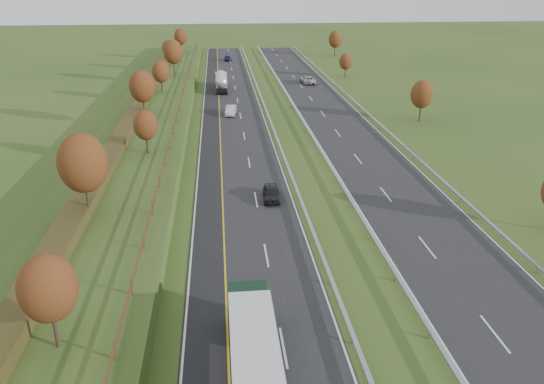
{
  "coord_description": "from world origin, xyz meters",
  "views": [
    {
      "loc": [
        -2.21,
        -16.07,
        21.86
      ],
      "look_at": [
        2.61,
        31.66,
        2.2
      ],
      "focal_mm": 35.0,
      "sensor_mm": 36.0,
      "label": 1
    }
  ],
  "objects_px": {
    "box_lorry": "(256,376)",
    "car_small_far": "(228,58)",
    "road_tanker": "(221,81)",
    "car_dark_near": "(271,193)",
    "car_silver_mid": "(231,110)",
    "car_oncoming": "(308,80)"
  },
  "relations": [
    {
      "from": "road_tanker",
      "to": "car_oncoming",
      "type": "relative_size",
      "value": 1.95
    },
    {
      "from": "car_silver_mid",
      "to": "car_small_far",
      "type": "height_order",
      "value": "car_silver_mid"
    },
    {
      "from": "car_dark_near",
      "to": "car_silver_mid",
      "type": "distance_m",
      "value": 37.2
    },
    {
      "from": "box_lorry",
      "to": "car_oncoming",
      "type": "bearing_deg",
      "value": 78.99
    },
    {
      "from": "car_oncoming",
      "to": "road_tanker",
      "type": "bearing_deg",
      "value": 10.23
    },
    {
      "from": "box_lorry",
      "to": "car_small_far",
      "type": "distance_m",
      "value": 127.36
    },
    {
      "from": "car_silver_mid",
      "to": "car_small_far",
      "type": "relative_size",
      "value": 1.02
    },
    {
      "from": "road_tanker",
      "to": "car_small_far",
      "type": "distance_m",
      "value": 39.92
    },
    {
      "from": "car_oncoming",
      "to": "car_silver_mid",
      "type": "bearing_deg",
      "value": 52.35
    },
    {
      "from": "car_dark_near",
      "to": "car_oncoming",
      "type": "distance_m",
      "value": 65.05
    },
    {
      "from": "box_lorry",
      "to": "car_small_far",
      "type": "bearing_deg",
      "value": 89.36
    },
    {
      "from": "road_tanker",
      "to": "car_silver_mid",
      "type": "height_order",
      "value": "road_tanker"
    },
    {
      "from": "car_dark_near",
      "to": "road_tanker",
      "type": "bearing_deg",
      "value": 96.69
    },
    {
      "from": "road_tanker",
      "to": "box_lorry",
      "type": "bearing_deg",
      "value": -89.5
    },
    {
      "from": "box_lorry",
      "to": "car_small_far",
      "type": "xyz_separation_m",
      "value": [
        1.43,
        127.34,
        -1.63
      ]
    },
    {
      "from": "car_dark_near",
      "to": "car_small_far",
      "type": "distance_m",
      "value": 98.5
    },
    {
      "from": "box_lorry",
      "to": "road_tanker",
      "type": "relative_size",
      "value": 1.45
    },
    {
      "from": "car_dark_near",
      "to": "car_small_far",
      "type": "xyz_separation_m",
      "value": [
        -2.26,
        98.48,
        -0.06
      ]
    },
    {
      "from": "box_lorry",
      "to": "car_small_far",
      "type": "height_order",
      "value": "box_lorry"
    },
    {
      "from": "road_tanker",
      "to": "car_silver_mid",
      "type": "xyz_separation_m",
      "value": [
        1.31,
        -21.57,
        -1.06
      ]
    },
    {
      "from": "box_lorry",
      "to": "car_dark_near",
      "type": "height_order",
      "value": "box_lorry"
    },
    {
      "from": "car_dark_near",
      "to": "car_oncoming",
      "type": "bearing_deg",
      "value": 79.67
    }
  ]
}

